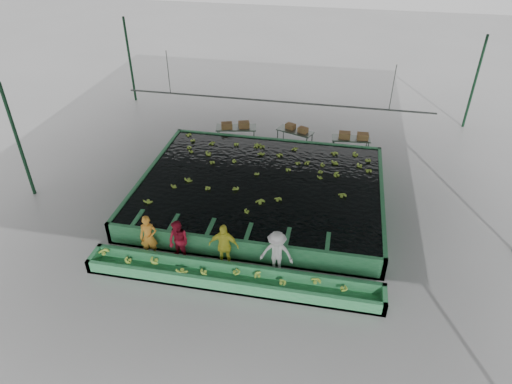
% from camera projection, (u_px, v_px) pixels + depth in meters
% --- Properties ---
extents(ground, '(80.00, 80.00, 0.00)m').
position_uv_depth(ground, '(254.00, 220.00, 18.19)').
color(ground, gray).
rests_on(ground, ground).
extents(shed_roof, '(20.00, 22.00, 0.04)m').
position_uv_depth(shed_roof, '(253.00, 102.00, 15.42)').
color(shed_roof, gray).
rests_on(shed_roof, shed_posts).
extents(shed_posts, '(20.00, 22.00, 5.00)m').
position_uv_depth(shed_posts, '(253.00, 166.00, 16.81)').
color(shed_posts, '#11331D').
rests_on(shed_posts, ground).
extents(flotation_tank, '(10.00, 8.00, 0.90)m').
position_uv_depth(flotation_tank, '(261.00, 190.00, 19.17)').
color(flotation_tank, '#32864E').
rests_on(flotation_tank, ground).
extents(tank_water, '(9.70, 7.70, 0.00)m').
position_uv_depth(tank_water, '(261.00, 182.00, 18.95)').
color(tank_water, black).
rests_on(tank_water, flotation_tank).
extents(sorting_trough, '(10.00, 1.00, 0.50)m').
position_uv_depth(sorting_trough, '(232.00, 278.00, 15.12)').
color(sorting_trough, '#32864E').
rests_on(sorting_trough, ground).
extents(cableway_rail, '(0.08, 0.08, 14.00)m').
position_uv_depth(cableway_rail, '(275.00, 101.00, 20.61)').
color(cableway_rail, '#59605B').
rests_on(cableway_rail, shed_roof).
extents(rail_hanger_left, '(0.04, 0.04, 2.00)m').
position_uv_depth(rail_hanger_left, '(168.00, 72.00, 20.87)').
color(rail_hanger_left, '#59605B').
rests_on(rail_hanger_left, shed_roof).
extents(rail_hanger_right, '(0.04, 0.04, 2.00)m').
position_uv_depth(rail_hanger_right, '(393.00, 88.00, 19.25)').
color(rail_hanger_right, '#59605B').
rests_on(rail_hanger_right, shed_roof).
extents(worker_a, '(0.69, 0.54, 1.69)m').
position_uv_depth(worker_a, '(149.00, 237.00, 15.96)').
color(worker_a, '#F79E30').
rests_on(worker_a, ground).
extents(worker_b, '(0.97, 0.87, 1.63)m').
position_uv_depth(worker_b, '(179.00, 242.00, 15.79)').
color(worker_b, maroon).
rests_on(worker_b, ground).
extents(worker_c, '(1.06, 0.48, 1.77)m').
position_uv_depth(worker_c, '(224.00, 246.00, 15.49)').
color(worker_c, yellow).
rests_on(worker_c, ground).
extents(worker_d, '(1.13, 0.66, 1.73)m').
position_uv_depth(worker_d, '(277.00, 253.00, 15.21)').
color(worker_d, silver).
rests_on(worker_d, ground).
extents(packing_table_left, '(2.14, 1.18, 0.92)m').
position_uv_depth(packing_table_left, '(236.00, 135.00, 23.42)').
color(packing_table_left, '#59605B').
rests_on(packing_table_left, ground).
extents(packing_table_mid, '(1.96, 1.30, 0.83)m').
position_uv_depth(packing_table_mid, '(295.00, 138.00, 23.26)').
color(packing_table_mid, '#59605B').
rests_on(packing_table_mid, ground).
extents(packing_table_right, '(1.89, 0.88, 0.84)m').
position_uv_depth(packing_table_right, '(350.00, 146.00, 22.55)').
color(packing_table_right, '#59605B').
rests_on(packing_table_right, ground).
extents(box_stack_left, '(1.46, 0.82, 0.30)m').
position_uv_depth(box_stack_left, '(235.00, 128.00, 23.08)').
color(box_stack_left, olive).
rests_on(box_stack_left, packing_table_left).
extents(box_stack_mid, '(1.23, 0.82, 0.26)m').
position_uv_depth(box_stack_mid, '(297.00, 130.00, 23.04)').
color(box_stack_mid, olive).
rests_on(box_stack_mid, packing_table_mid).
extents(box_stack_right, '(1.43, 0.45, 0.31)m').
position_uv_depth(box_stack_right, '(353.00, 139.00, 22.27)').
color(box_stack_right, olive).
rests_on(box_stack_right, packing_table_right).
extents(floating_bananas, '(8.89, 6.06, 0.12)m').
position_uv_depth(floating_bananas, '(264.00, 172.00, 19.60)').
color(floating_bananas, '#98C03B').
rests_on(floating_bananas, tank_water).
extents(trough_bananas, '(8.87, 0.59, 0.12)m').
position_uv_depth(trough_bananas, '(232.00, 275.00, 15.03)').
color(trough_bananas, '#98C03B').
rests_on(trough_bananas, sorting_trough).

